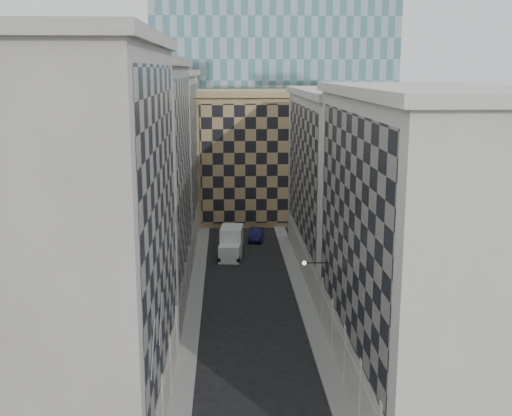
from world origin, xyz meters
name	(u,v)px	position (x,y,z in m)	size (l,w,h in m)	color
sidewalk_west	(194,309)	(-5.25, 30.00, 0.07)	(1.50, 100.00, 0.15)	gray
sidewalk_east	(307,307)	(5.25, 30.00, 0.07)	(1.50, 100.00, 0.15)	gray
bldg_left_a	(79,240)	(-10.88, 11.00, 11.82)	(10.80, 22.80, 23.70)	#9A968A
bldg_left_b	(132,184)	(-10.88, 33.00, 11.32)	(10.80, 22.80, 22.70)	gray
bldg_left_c	(157,157)	(-10.88, 55.00, 10.83)	(10.80, 22.80, 21.70)	#9A968A
bldg_right_a	(420,242)	(10.88, 15.00, 10.32)	(10.80, 26.80, 20.70)	beige
bldg_right_b	(346,181)	(10.89, 42.00, 9.85)	(10.80, 28.80, 19.70)	beige
tan_block	(254,155)	(2.00, 67.90, 9.44)	(16.80, 14.80, 18.80)	#9C7A53
church_tower	(238,37)	(0.00, 82.00, 26.95)	(7.20, 7.20, 51.50)	#2C2822
flagpoles_left	(157,333)	(-5.90, 6.00, 8.00)	(0.10, 6.33, 2.33)	gray
bracket_lamp	(306,263)	(4.38, 24.00, 6.20)	(1.98, 0.36, 0.36)	black
box_truck	(231,244)	(-1.60, 47.22, 1.47)	(3.11, 6.39, 3.38)	white
dark_car	(256,234)	(1.70, 54.44, 0.77)	(1.63, 4.67, 1.54)	#0E1036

